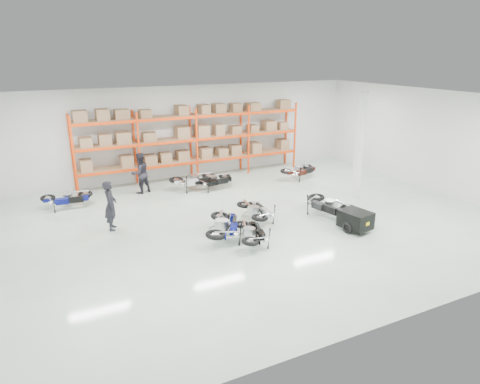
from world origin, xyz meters
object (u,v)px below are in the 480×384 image
moto_back_b (194,177)px  moto_back_d (300,168)px  moto_silver_left (257,208)px  person_back (140,173)px  person_left (111,205)px  moto_touring_right (328,202)px  moto_blue_centre (225,222)px  moto_black_far_left (252,230)px  moto_back_c (213,178)px  trailer (355,220)px  moto_back_a (67,195)px

moto_back_b → moto_back_d: moto_back_b is taller
moto_silver_left → person_back: bearing=-55.5°
person_left → moto_back_d: bearing=-60.0°
moto_touring_right → moto_blue_centre: bearing=171.5°
moto_blue_centre → moto_black_far_left: (0.63, -0.78, -0.09)m
moto_back_d → moto_back_c: bearing=73.2°
trailer → moto_back_a: bearing=131.2°
moto_touring_right → moto_back_d: size_ratio=1.09×
moto_black_far_left → moto_back_d: (5.68, 5.72, 0.03)m
moto_back_a → moto_back_d: moto_back_d is taller
moto_touring_right → moto_black_far_left: bearing=-176.5°
person_left → person_back: bearing=-11.9°
moto_black_far_left → moto_back_a: 8.17m
moto_back_d → person_back: size_ratio=0.96×
moto_touring_right → moto_back_a: size_ratio=1.12×
moto_silver_left → moto_black_far_left: size_ratio=1.05×
moto_back_b → person_left: 5.27m
moto_silver_left → moto_black_far_left: 1.99m
trailer → person_back: (-5.75, 7.61, 0.49)m
moto_back_b → person_left: bearing=127.7°
moto_back_b → trailer: bearing=-152.3°
trailer → person_left: bearing=142.1°
moto_back_a → moto_back_c: size_ratio=0.99×
moto_back_c → moto_back_d: moto_back_d is taller
moto_blue_centre → moto_black_far_left: bearing=157.3°
trailer → moto_blue_centre: bearing=151.4°
moto_blue_centre → moto_back_c: 5.56m
trailer → moto_back_c: bearing=100.8°
moto_back_a → moto_back_c: (6.28, -0.29, 0.00)m
moto_back_b → moto_blue_centre: bearing=171.9°
moto_back_d → moto_touring_right: bearing=145.6°
moto_touring_right → person_left: size_ratio=1.07×
moto_blue_centre → moto_black_far_left: size_ratio=1.18×
moto_touring_right → moto_back_b: bearing=111.5°
trailer → moto_touring_right: bearing=79.3°
moto_back_b → person_back: (-2.33, 0.57, 0.33)m
moto_back_a → moto_back_d: bearing=-87.7°
moto_blue_centre → person_back: 6.34m
moto_back_a → person_left: 3.30m
moto_blue_centre → moto_back_a: (-4.52, 5.56, -0.07)m
moto_blue_centre → trailer: (4.40, -1.43, -0.17)m
moto_back_c → moto_back_a: bearing=83.2°
moto_back_a → moto_back_b: bearing=-83.9°
moto_touring_right → moto_back_a: (-8.91, 5.39, -0.06)m
moto_back_b → moto_silver_left: bearing=-169.4°
moto_touring_right → moto_back_c: bearing=106.6°
moto_touring_right → moto_back_d: (1.91, 4.77, -0.05)m
moto_touring_right → trailer: moto_touring_right is taller
moto_black_far_left → person_back: person_back is taller
moto_blue_centre → trailer: moto_blue_centre is taller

